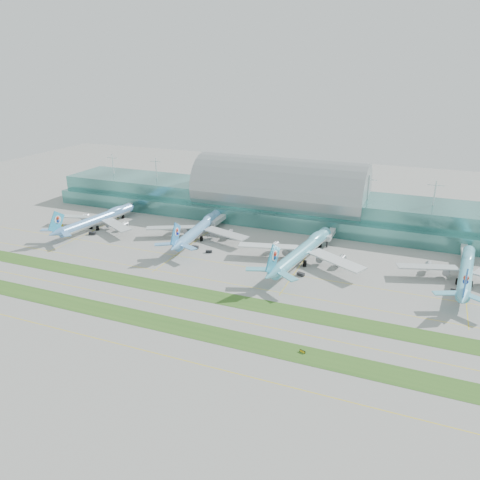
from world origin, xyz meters
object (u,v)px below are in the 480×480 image
at_px(airliner_a, 98,219).
at_px(airliner_d, 466,271).
at_px(taxiway_sign_east, 302,351).
at_px(terminal, 279,199).
at_px(airliner_b, 199,228).
at_px(airliner_c, 303,250).

relative_size(airliner_a, airliner_d, 1.00).
relative_size(airliner_d, taxiway_sign_east, 30.94).
relative_size(terminal, airliner_a, 4.51).
bearing_deg(taxiway_sign_east, airliner_d, 75.42).
xyz_separation_m(airliner_b, airliner_d, (152.39, -7.37, -0.15)).
bearing_deg(taxiway_sign_east, airliner_a, 170.13).
xyz_separation_m(airliner_a, taxiway_sign_east, (164.00, -90.17, -5.88)).
bearing_deg(airliner_c, airliner_a, -173.63).
bearing_deg(airliner_a, airliner_c, 4.96).
bearing_deg(airliner_d, airliner_b, -177.69).
distance_m(airliner_c, taxiway_sign_east, 87.79).
bearing_deg(taxiway_sign_east, terminal, 129.59).
bearing_deg(airliner_c, taxiway_sign_east, -66.58).
bearing_deg(terminal, airliner_b, -120.44).
bearing_deg(airliner_b, airliner_a, -178.50).
height_order(airliner_b, airliner_c, airliner_c).
height_order(airliner_d, taxiway_sign_east, airliner_d).
distance_m(airliner_d, taxiway_sign_east, 108.46).
bearing_deg(terminal, airliner_d, -28.85).
bearing_deg(airliner_a, airliner_b, 13.19).
bearing_deg(airliner_d, terminal, 156.23).
bearing_deg(taxiway_sign_east, airliner_b, 152.41).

